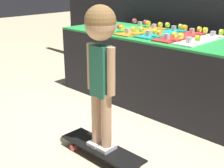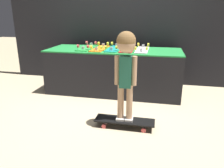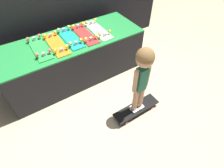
{
  "view_description": "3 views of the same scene",
  "coord_description": "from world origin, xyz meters",
  "px_view_note": "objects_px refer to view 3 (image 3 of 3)",
  "views": [
    {
      "loc": [
        1.86,
        -2.08,
        1.3
      ],
      "look_at": [
        0.17,
        -0.34,
        0.46
      ],
      "focal_mm": 50.0,
      "sensor_mm": 36.0,
      "label": 1
    },
    {
      "loc": [
        0.73,
        -3.0,
        1.31
      ],
      "look_at": [
        0.14,
        -0.27,
        0.4
      ],
      "focal_mm": 35.0,
      "sensor_mm": 36.0,
      "label": 2
    },
    {
      "loc": [
        -0.73,
        -1.72,
        2.18
      ],
      "look_at": [
        0.2,
        -0.3,
        0.38
      ],
      "focal_mm": 28.0,
      "sensor_mm": 36.0,
      "label": 3
    }
  ],
  "objects_px": {
    "skateboard_white_on_rack": "(98,30)",
    "skateboard_green_on_rack": "(39,47)",
    "skateboard_teal_on_rack": "(70,37)",
    "skateboard_on_floor": "(136,109)",
    "child": "(143,71)",
    "skateboard_red_on_rack": "(84,34)",
    "skateboard_orange_on_rack": "(56,44)"
  },
  "relations": [
    {
      "from": "skateboard_red_on_rack",
      "to": "skateboard_on_floor",
      "type": "distance_m",
      "value": 1.39
    },
    {
      "from": "skateboard_orange_on_rack",
      "to": "child",
      "type": "distance_m",
      "value": 1.34
    },
    {
      "from": "skateboard_teal_on_rack",
      "to": "skateboard_on_floor",
      "type": "distance_m",
      "value": 1.45
    },
    {
      "from": "skateboard_white_on_rack",
      "to": "child",
      "type": "distance_m",
      "value": 1.21
    },
    {
      "from": "skateboard_orange_on_rack",
      "to": "child",
      "type": "height_order",
      "value": "child"
    },
    {
      "from": "skateboard_green_on_rack",
      "to": "skateboard_white_on_rack",
      "type": "bearing_deg",
      "value": -1.46
    },
    {
      "from": "skateboard_white_on_rack",
      "to": "skateboard_green_on_rack",
      "type": "bearing_deg",
      "value": 178.54
    },
    {
      "from": "skateboard_green_on_rack",
      "to": "skateboard_red_on_rack",
      "type": "height_order",
      "value": "same"
    },
    {
      "from": "skateboard_teal_on_rack",
      "to": "skateboard_red_on_rack",
      "type": "xyz_separation_m",
      "value": [
        0.23,
        -0.02,
        0.0
      ]
    },
    {
      "from": "skateboard_green_on_rack",
      "to": "skateboard_teal_on_rack",
      "type": "xyz_separation_m",
      "value": [
        0.47,
        0.0,
        0.0
      ]
    },
    {
      "from": "skateboard_orange_on_rack",
      "to": "skateboard_red_on_rack",
      "type": "distance_m",
      "value": 0.47
    },
    {
      "from": "skateboard_on_floor",
      "to": "skateboard_orange_on_rack",
      "type": "bearing_deg",
      "value": 117.36
    },
    {
      "from": "skateboard_teal_on_rack",
      "to": "skateboard_on_floor",
      "type": "height_order",
      "value": "skateboard_teal_on_rack"
    },
    {
      "from": "skateboard_green_on_rack",
      "to": "skateboard_teal_on_rack",
      "type": "distance_m",
      "value": 0.47
    },
    {
      "from": "skateboard_red_on_rack",
      "to": "skateboard_white_on_rack",
      "type": "bearing_deg",
      "value": -1.1
    },
    {
      "from": "skateboard_orange_on_rack",
      "to": "skateboard_red_on_rack",
      "type": "bearing_deg",
      "value": 2.14
    },
    {
      "from": "skateboard_on_floor",
      "to": "child",
      "type": "height_order",
      "value": "child"
    },
    {
      "from": "skateboard_green_on_rack",
      "to": "skateboard_red_on_rack",
      "type": "distance_m",
      "value": 0.7
    },
    {
      "from": "skateboard_green_on_rack",
      "to": "skateboard_red_on_rack",
      "type": "xyz_separation_m",
      "value": [
        0.7,
        -0.02,
        0.0
      ]
    },
    {
      "from": "skateboard_on_floor",
      "to": "child",
      "type": "xyz_separation_m",
      "value": [
        -0.0,
        0.0,
        0.74
      ]
    },
    {
      "from": "skateboard_green_on_rack",
      "to": "skateboard_red_on_rack",
      "type": "bearing_deg",
      "value": -1.58
    },
    {
      "from": "skateboard_red_on_rack",
      "to": "skateboard_green_on_rack",
      "type": "bearing_deg",
      "value": 178.42
    },
    {
      "from": "skateboard_teal_on_rack",
      "to": "skateboard_on_floor",
      "type": "relative_size",
      "value": 0.93
    },
    {
      "from": "skateboard_green_on_rack",
      "to": "child",
      "type": "xyz_separation_m",
      "value": [
        0.85,
        -1.22,
        0.07
      ]
    },
    {
      "from": "skateboard_orange_on_rack",
      "to": "skateboard_teal_on_rack",
      "type": "distance_m",
      "value": 0.24
    },
    {
      "from": "skateboard_white_on_rack",
      "to": "skateboard_on_floor",
      "type": "xyz_separation_m",
      "value": [
        -0.08,
        -1.2,
        -0.68
      ]
    },
    {
      "from": "skateboard_white_on_rack",
      "to": "skateboard_on_floor",
      "type": "relative_size",
      "value": 0.93
    },
    {
      "from": "skateboard_red_on_rack",
      "to": "child",
      "type": "bearing_deg",
      "value": -82.92
    },
    {
      "from": "skateboard_red_on_rack",
      "to": "skateboard_on_floor",
      "type": "height_order",
      "value": "skateboard_red_on_rack"
    },
    {
      "from": "skateboard_red_on_rack",
      "to": "skateboard_white_on_rack",
      "type": "xyz_separation_m",
      "value": [
        0.23,
        -0.0,
        0.0
      ]
    },
    {
      "from": "skateboard_red_on_rack",
      "to": "skateboard_on_floor",
      "type": "bearing_deg",
      "value": -82.92
    },
    {
      "from": "child",
      "to": "skateboard_teal_on_rack",
      "type": "bearing_deg",
      "value": 106.0
    }
  ]
}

